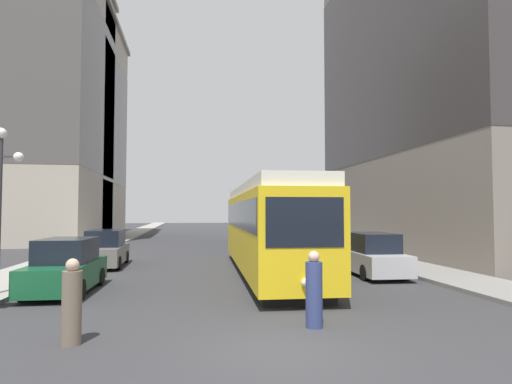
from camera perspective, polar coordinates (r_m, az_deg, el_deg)
The scene contains 13 objects.
ground_plane at distance 8.82m, azimuth 3.93°, elevation -20.66°, with size 200.00×200.00×0.00m, color #303033.
sidewalk_left at distance 48.74m, azimuth -17.15°, elevation -5.69°, with size 2.87×120.00×0.15m, color gray.
sidewalk_right at distance 49.40m, azimuth 3.38°, elevation -5.76°, with size 2.87×120.00×0.15m, color gray.
streetcar at distance 19.01m, azimuth 1.44°, elevation -4.57°, with size 3.13×14.71×3.89m.
transit_bus at distance 38.20m, azimuth 0.43°, elevation -3.86°, with size 3.01×11.39×3.45m.
parked_car_left_near at distance 16.09m, azimuth -24.03°, elevation -9.17°, with size 1.99×4.39×1.82m.
parked_car_left_mid at distance 22.90m, azimuth -19.46°, elevation -7.25°, with size 1.94×4.63×1.82m.
parked_car_right_far at distance 19.31m, azimuth 15.15°, elevation -8.18°, with size 2.07×4.88×1.82m.
pedestrian_crossing_near at distance 10.47m, azimuth 7.75°, elevation -13.04°, with size 0.40×0.40×1.80m.
pedestrian_crossing_far at distance 9.85m, azimuth -23.38°, elevation -13.61°, with size 0.39×0.39×1.76m.
building_left_corner at distance 54.21m, azimuth -25.28°, elevation 8.03°, with size 14.26×16.07×24.41m.
building_left_midblock at distance 45.82m, azimuth -29.85°, elevation 11.03°, with size 16.20×15.60×25.84m.
building_right_corner at distance 33.06m, azimuth 25.31°, elevation 15.81°, with size 12.31×21.63×25.38m.
Camera 1 is at (-1.87, -8.18, 2.72)m, focal length 29.97 mm.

